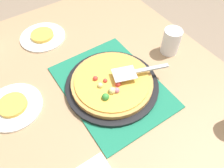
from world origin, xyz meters
name	(u,v)px	position (x,y,z in m)	size (l,w,h in m)	color
ground_plane	(112,153)	(0.00, 0.00, 0.00)	(8.00, 8.00, 0.00)	#84705B
dining_table	(112,102)	(0.00, 0.00, 0.64)	(1.40, 1.00, 0.75)	#9E7A56
placemat	(112,87)	(0.00, 0.00, 0.75)	(0.48, 0.36, 0.01)	#196B4C
pizza_pan	(112,85)	(0.00, 0.00, 0.76)	(0.38, 0.38, 0.01)	black
pizza	(112,82)	(0.00, 0.00, 0.78)	(0.33, 0.33, 0.05)	#B78442
plate_near_left	(14,107)	(0.13, 0.37, 0.76)	(0.22, 0.22, 0.01)	white
plate_far_right	(43,37)	(0.45, 0.11, 0.76)	(0.22, 0.22, 0.01)	white
served_slice_left	(13,105)	(0.13, 0.37, 0.77)	(0.11, 0.11, 0.02)	gold
served_slice_right	(42,35)	(0.45, 0.11, 0.77)	(0.11, 0.11, 0.02)	gold
cup_corner	(171,41)	(0.03, -0.34, 0.81)	(0.08, 0.08, 0.12)	white
pizza_server	(136,71)	(-0.03, -0.09, 0.82)	(0.12, 0.23, 0.01)	silver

